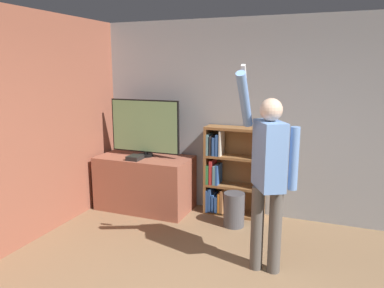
{
  "coord_description": "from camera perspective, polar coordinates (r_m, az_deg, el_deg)",
  "views": [
    {
      "loc": [
        0.82,
        -2.06,
        2.06
      ],
      "look_at": [
        -0.75,
        1.94,
        1.16
      ],
      "focal_mm": 35.0,
      "sensor_mm": 36.0,
      "label": 1
    }
  ],
  "objects": [
    {
      "name": "game_console",
      "position": [
        5.28,
        -8.68,
        -2.06
      ],
      "size": [
        0.18,
        0.22,
        0.06
      ],
      "color": "black",
      "rests_on": "tv_ledge"
    },
    {
      "name": "wall_side_brick",
      "position": [
        4.91,
        -21.56,
        2.65
      ],
      "size": [
        0.06,
        4.56,
        2.7
      ],
      "color": "#93513D",
      "rests_on": "ground_plane"
    },
    {
      "name": "wall_back",
      "position": [
        5.17,
        12.19,
        3.62
      ],
      "size": [
        6.96,
        0.09,
        2.7
      ],
      "color": "#9EA3A8",
      "rests_on": "ground_plane"
    },
    {
      "name": "television",
      "position": [
        5.38,
        -7.19,
        2.52
      ],
      "size": [
        1.06,
        0.22,
        0.82
      ],
      "color": "black",
      "rests_on": "tv_ledge"
    },
    {
      "name": "waste_bin",
      "position": [
        4.99,
        6.41,
        -9.9
      ],
      "size": [
        0.27,
        0.27,
        0.45
      ],
      "color": "#4C4C51",
      "rests_on": "ground_plane"
    },
    {
      "name": "person",
      "position": [
        3.72,
        11.57,
        -3.83
      ],
      "size": [
        0.56,
        0.57,
        2.08
      ],
      "rotation": [
        0.0,
        0.0,
        -1.05
      ],
      "color": "#56514C",
      "rests_on": "ground_plane"
    },
    {
      "name": "bookshelf",
      "position": [
        5.27,
        5.57,
        -4.46
      ],
      "size": [
        0.83,
        0.28,
        1.25
      ],
      "color": "brown",
      "rests_on": "ground_plane"
    },
    {
      "name": "tv_ledge",
      "position": [
        5.54,
        -7.15,
        -5.86
      ],
      "size": [
        1.34,
        0.7,
        0.78
      ],
      "color": "#93513D",
      "rests_on": "ground_plane"
    }
  ]
}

